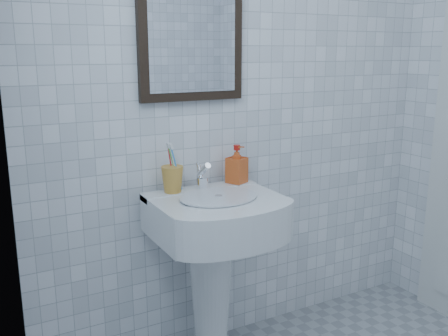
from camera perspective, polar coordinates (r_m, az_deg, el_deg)
wall_back at (r=2.45m, az=2.65°, el=8.31°), size 2.20×0.02×2.50m
wall_left at (r=0.93m, az=-17.24°, el=-0.58°), size 0.02×2.40×2.50m
washbasin at (r=2.29m, az=-1.27°, el=-9.60°), size 0.55×0.41×0.85m
faucet at (r=2.27m, az=-2.49°, el=-1.13°), size 0.05×0.12×0.13m
toothbrush_cup at (r=2.23m, az=-5.91°, el=-1.29°), size 0.12×0.12×0.12m
soap_dispenser at (r=2.37m, az=1.47°, el=0.45°), size 0.11×0.11×0.18m
wall_mirror at (r=2.29m, az=-3.74°, el=15.46°), size 0.50×0.04×0.62m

